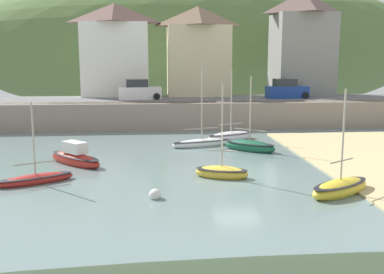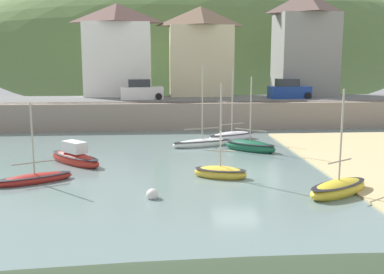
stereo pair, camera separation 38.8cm
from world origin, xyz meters
TOP-DOWN VIEW (x-y plane):
  - ground at (1.40, -9.56)m, footprint 48.00×41.00m
  - quay_seawall at (0.00, 17.50)m, footprint 48.00×9.40m
  - hillside_backdrop at (2.79, 55.20)m, footprint 80.00×44.00m
  - waterfront_building_left at (-8.41, 25.20)m, footprint 7.15×4.89m
  - waterfront_building_centre at (0.36, 25.20)m, footprint 6.80×5.60m
  - waterfront_building_right at (11.80, 25.20)m, footprint 6.43×5.77m
  - sailboat_far_left at (-1.06, 8.37)m, footprint 4.68×2.31m
  - motorboat_with_cabin at (-0.95, -0.45)m, footprint 3.15×2.21m
  - sailboat_white_hull at (2.09, 6.55)m, footprint 3.80×3.45m
  - dinghy_open_wooden at (1.50, 10.71)m, footprint 4.27×2.83m
  - sailboat_nearest_shore at (-9.34, 3.41)m, footprint 4.04×4.11m
  - rowboat_small_beached at (4.16, -3.99)m, footprint 3.96×3.23m
  - sailboat_blue_trim at (-10.64, -0.78)m, footprint 3.90×2.75m
  - parked_car_near_slipway at (-5.88, 20.70)m, footprint 4.25×2.10m
  - parked_car_by_wall at (8.87, 20.70)m, footprint 4.20×1.96m
  - mooring_buoy at (-4.56, -3.94)m, footprint 0.57×0.57m

SIDE VIEW (x-z plane):
  - ground at x=1.40m, z-range -0.14..0.47m
  - mooring_buoy at x=-4.56m, z-range -0.11..0.45m
  - sailboat_blue_trim at x=-10.64m, z-range -1.94..2.38m
  - sailboat_far_left at x=-1.06m, z-range -2.73..3.24m
  - motorboat_with_cabin at x=-0.95m, z-range -2.32..2.88m
  - dinghy_open_wooden at x=1.50m, z-range -2.56..3.15m
  - rowboat_small_beached at x=4.16m, z-range -2.28..2.88m
  - sailboat_white_hull at x=2.09m, z-range -2.36..2.97m
  - sailboat_nearest_shore at x=-9.34m, z-range -0.41..1.17m
  - quay_seawall at x=0.00m, z-range 0.16..2.56m
  - parked_car_near_slipway at x=-5.88m, z-range 2.23..4.18m
  - parked_car_by_wall at x=8.87m, z-range 2.23..4.18m
  - waterfront_building_centre at x=0.36m, z-range 2.48..11.87m
  - waterfront_building_left at x=-8.41m, z-range 2.49..12.10m
  - waterfront_building_right at x=11.80m, z-range 2.50..13.56m
  - hillside_backdrop at x=2.79m, z-range -3.56..20.16m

